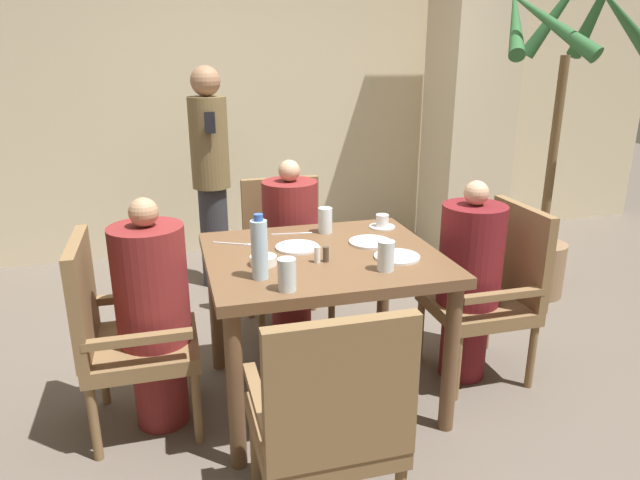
{
  "coord_description": "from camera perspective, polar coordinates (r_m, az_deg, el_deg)",
  "views": [
    {
      "loc": [
        -0.67,
        -2.41,
        1.65
      ],
      "look_at": [
        0.0,
        0.05,
        0.81
      ],
      "focal_mm": 32.0,
      "sensor_mm": 36.0,
      "label": 1
    }
  ],
  "objects": [
    {
      "name": "diner_in_right_chair",
      "position": [
        3.02,
        14.66,
        -3.87
      ],
      "size": [
        0.32,
        0.32,
        1.06
      ],
      "color": "maroon",
      "rests_on": "ground_plane"
    },
    {
      "name": "standing_host",
      "position": [
        4.12,
        -10.85,
        6.67
      ],
      "size": [
        0.27,
        0.3,
        1.57
      ],
      "color": "#2D2D33",
      "rests_on": "ground_plane"
    },
    {
      "name": "pepper_shaker",
      "position": [
        2.53,
        0.59,
        -1.43
      ],
      "size": [
        0.03,
        0.03,
        0.07
      ],
      "color": "#4C3D2D",
      "rests_on": "dining_table"
    },
    {
      "name": "chair_left_side",
      "position": [
        2.68,
        -19.23,
        -8.56
      ],
      "size": [
        0.49,
        0.49,
        0.91
      ],
      "color": "brown",
      "rests_on": "ground_plane"
    },
    {
      "name": "teacup_with_saucer",
      "position": [
        3.05,
        6.23,
        1.75
      ],
      "size": [
        0.14,
        0.14,
        0.07
      ],
      "color": "white",
      "rests_on": "dining_table"
    },
    {
      "name": "diner_in_far_chair",
      "position": [
        3.37,
        -2.97,
        -0.79
      ],
      "size": [
        0.32,
        0.32,
        1.07
      ],
      "color": "maroon",
      "rests_on": "ground_plane"
    },
    {
      "name": "plate_main_right",
      "position": [
        2.72,
        -2.29,
        -0.73
      ],
      "size": [
        0.21,
        0.21,
        0.01
      ],
      "color": "white",
      "rests_on": "dining_table"
    },
    {
      "name": "plate_dessert_center",
      "position": [
        2.8,
        5.04,
        -0.21
      ],
      "size": [
        0.21,
        0.21,
        0.01
      ],
      "color": "white",
      "rests_on": "dining_table"
    },
    {
      "name": "glass_tall_mid",
      "position": [
        2.94,
        0.52,
        1.99
      ],
      "size": [
        0.07,
        0.07,
        0.13
      ],
      "color": "silver",
      "rests_on": "dining_table"
    },
    {
      "name": "ground_plane",
      "position": [
        2.99,
        0.24,
        -15.17
      ],
      "size": [
        16.0,
        16.0,
        0.0
      ],
      "primitive_type": "plane",
      "color": "#60564C"
    },
    {
      "name": "chair_right_side",
      "position": [
        3.11,
        16.86,
        -4.56
      ],
      "size": [
        0.49,
        0.49,
        0.91
      ],
      "color": "brown",
      "rests_on": "ground_plane"
    },
    {
      "name": "fork_beside_plate",
      "position": [
        2.8,
        -8.34,
        -0.39
      ],
      "size": [
        0.19,
        0.11,
        0.0
      ],
      "color": "silver",
      "rests_on": "dining_table"
    },
    {
      "name": "diner_in_left_chair",
      "position": [
        2.65,
        -16.3,
        -7.03
      ],
      "size": [
        0.32,
        0.32,
        1.08
      ],
      "color": "maroon",
      "rests_on": "ground_plane"
    },
    {
      "name": "knife_beside_plate",
      "position": [
        2.93,
        -2.6,
        0.65
      ],
      "size": [
        0.21,
        0.04,
        0.0
      ],
      "color": "silver",
      "rests_on": "dining_table"
    },
    {
      "name": "water_bottle",
      "position": [
        2.33,
        -6.08,
        -0.88
      ],
      "size": [
        0.07,
        0.07,
        0.27
      ],
      "color": "silver",
      "rests_on": "dining_table"
    },
    {
      "name": "chair_far_side",
      "position": [
        3.52,
        -3.45,
        -1.07
      ],
      "size": [
        0.49,
        0.49,
        0.91
      ],
      "color": "brown",
      "rests_on": "ground_plane"
    },
    {
      "name": "chair_near_corner",
      "position": [
        2.0,
        0.89,
        -17.45
      ],
      "size": [
        0.49,
        0.49,
        0.91
      ],
      "color": "brown",
      "rests_on": "ground_plane"
    },
    {
      "name": "plate_main_left",
      "position": [
        2.61,
        7.7,
        -1.67
      ],
      "size": [
        0.21,
        0.21,
        0.01
      ],
      "color": "white",
      "rests_on": "dining_table"
    },
    {
      "name": "salt_shaker",
      "position": [
        2.52,
        -0.27,
        -1.47
      ],
      "size": [
        0.03,
        0.03,
        0.07
      ],
      "color": "white",
      "rests_on": "dining_table"
    },
    {
      "name": "bowl_small",
      "position": [
        2.52,
        -5.68,
        -2.03
      ],
      "size": [
        0.12,
        0.12,
        0.04
      ],
      "color": "white",
      "rests_on": "dining_table"
    },
    {
      "name": "pillar_stone",
      "position": [
        4.82,
        14.78,
        14.14
      ],
      "size": [
        0.55,
        0.55,
        2.7
      ],
      "color": "beige",
      "rests_on": "ground_plane"
    },
    {
      "name": "potted_palm",
      "position": [
        4.11,
        22.12,
        7.46
      ],
      "size": [
        0.98,
        0.99,
        2.34
      ],
      "color": "#896B4C",
      "rests_on": "ground_plane"
    },
    {
      "name": "glass_tall_near",
      "position": [
        2.44,
        6.61,
        -1.58
      ],
      "size": [
        0.07,
        0.07,
        0.13
      ],
      "color": "silver",
      "rests_on": "dining_table"
    },
    {
      "name": "dining_table",
      "position": [
        2.69,
        0.26,
        -3.49
      ],
      "size": [
        1.07,
        0.93,
        0.76
      ],
      "color": "brown",
      "rests_on": "ground_plane"
    },
    {
      "name": "wall_back",
      "position": [
        4.88,
        -7.65,
        15.2
      ],
      "size": [
        8.0,
        0.06,
        2.8
      ],
      "color": "beige",
      "rests_on": "ground_plane"
    },
    {
      "name": "glass_tall_far",
      "position": [
        2.23,
        -3.33,
        -3.48
      ],
      "size": [
        0.07,
        0.07,
        0.13
      ],
      "color": "silver",
      "rests_on": "dining_table"
    }
  ]
}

